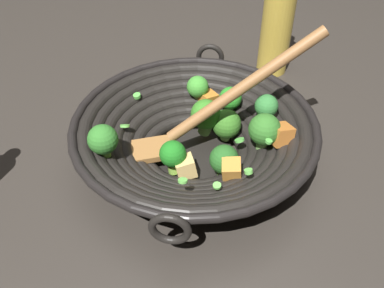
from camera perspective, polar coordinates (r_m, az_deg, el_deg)
name	(u,v)px	position (r m, az deg, el deg)	size (l,w,h in m)	color
ground_plane	(194,159)	(0.72, 0.33, -1.97)	(4.00, 4.00, 0.00)	#332D28
wok	(196,134)	(0.68, 0.51, 1.37)	(0.40, 0.39, 0.22)	black
cooking_oil_bottle	(277,25)	(0.91, 11.31, 15.33)	(0.06, 0.06, 0.25)	gold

